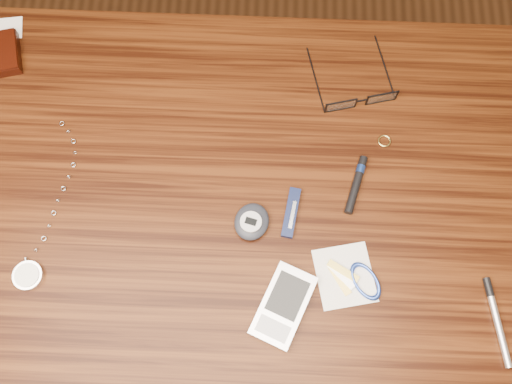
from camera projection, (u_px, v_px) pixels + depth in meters
ground at (237, 283)px, 1.62m from camera, size 3.80×3.80×0.00m
desk at (226, 217)px, 1.01m from camera, size 1.00×0.70×0.75m
eyeglasses at (360, 98)px, 0.96m from camera, size 0.15×0.16×0.03m
gold_ring at (384, 141)px, 0.95m from camera, size 0.03×0.03×0.00m
pocket_watch at (30, 271)px, 0.87m from camera, size 0.07×0.29×0.01m
pda_phone at (283, 306)px, 0.85m from camera, size 0.10×0.13×0.02m
pedometer at (252, 222)px, 0.89m from camera, size 0.07×0.07×0.03m
notepad_keys at (356, 279)px, 0.87m from camera, size 0.12×0.11×0.01m
pocket_knife at (291, 213)px, 0.90m from camera, size 0.03×0.08×0.01m
silver_pen at (495, 315)px, 0.85m from camera, size 0.03×0.13×0.01m
black_blue_pen at (357, 183)px, 0.92m from camera, size 0.04×0.10×0.01m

